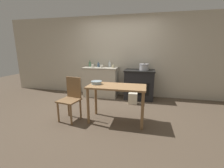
{
  "coord_description": "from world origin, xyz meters",
  "views": [
    {
      "loc": [
        0.87,
        -3.3,
        1.51
      ],
      "look_at": [
        0.0,
        0.44,
        0.62
      ],
      "focal_mm": 24.0,
      "sensor_mm": 36.0,
      "label": 1
    }
  ],
  "objects_px": {
    "bottle_far_left": "(110,64)",
    "bottle_left": "(90,64)",
    "cup_center_right": "(113,66)",
    "stove": "(139,84)",
    "cup_center": "(102,67)",
    "stock_pot": "(144,67)",
    "flour_sack": "(133,98)",
    "cup_center_left": "(92,66)",
    "work_table": "(117,92)",
    "bottle_mid_left": "(98,65)",
    "mixing_bowl_large": "(96,82)",
    "chair": "(71,97)"
  },
  "relations": [
    {
      "from": "bottle_left",
      "to": "cup_center",
      "type": "xyz_separation_m",
      "value": [
        0.5,
        -0.29,
        -0.03
      ]
    },
    {
      "from": "mixing_bowl_large",
      "to": "bottle_mid_left",
      "type": "xyz_separation_m",
      "value": [
        -0.49,
        1.64,
        0.19
      ]
    },
    {
      "from": "stock_pot",
      "to": "cup_center_right",
      "type": "distance_m",
      "value": 0.95
    },
    {
      "from": "mixing_bowl_large",
      "to": "cup_center",
      "type": "height_order",
      "value": "cup_center"
    },
    {
      "from": "chair",
      "to": "cup_center_left",
      "type": "relative_size",
      "value": 9.72
    },
    {
      "from": "work_table",
      "to": "mixing_bowl_large",
      "type": "relative_size",
      "value": 5.06
    },
    {
      "from": "flour_sack",
      "to": "bottle_left",
      "type": "height_order",
      "value": "bottle_left"
    },
    {
      "from": "chair",
      "to": "bottle_left",
      "type": "xyz_separation_m",
      "value": [
        -0.28,
        1.89,
        0.53
      ]
    },
    {
      "from": "bottle_left",
      "to": "bottle_mid_left",
      "type": "relative_size",
      "value": 1.19
    },
    {
      "from": "bottle_far_left",
      "to": "bottle_left",
      "type": "distance_m",
      "value": 0.66
    },
    {
      "from": "stock_pot",
      "to": "bottle_left",
      "type": "xyz_separation_m",
      "value": [
        -1.77,
        0.13,
        0.03
      ]
    },
    {
      "from": "flour_sack",
      "to": "stock_pot",
      "type": "xyz_separation_m",
      "value": [
        0.26,
        0.5,
        0.84
      ]
    },
    {
      "from": "stove",
      "to": "cup_center",
      "type": "relative_size",
      "value": 9.74
    },
    {
      "from": "work_table",
      "to": "bottle_mid_left",
      "type": "xyz_separation_m",
      "value": [
        -0.94,
        1.69,
        0.36
      ]
    },
    {
      "from": "bottle_left",
      "to": "cup_center",
      "type": "bearing_deg",
      "value": -30.45
    },
    {
      "from": "chair",
      "to": "bottle_left",
      "type": "bearing_deg",
      "value": 108.38
    },
    {
      "from": "cup_center_left",
      "to": "work_table",
      "type": "bearing_deg",
      "value": -54.86
    },
    {
      "from": "bottle_far_left",
      "to": "bottle_mid_left",
      "type": "distance_m",
      "value": 0.36
    },
    {
      "from": "bottle_mid_left",
      "to": "bottle_left",
      "type": "bearing_deg",
      "value": 165.94
    },
    {
      "from": "flour_sack",
      "to": "cup_center_right",
      "type": "distance_m",
      "value": 1.19
    },
    {
      "from": "flour_sack",
      "to": "cup_center_left",
      "type": "bearing_deg",
      "value": 162.58
    },
    {
      "from": "bottle_far_left",
      "to": "cup_center",
      "type": "bearing_deg",
      "value": -115.42
    },
    {
      "from": "cup_center_left",
      "to": "cup_center",
      "type": "distance_m",
      "value": 0.34
    },
    {
      "from": "stove",
      "to": "bottle_mid_left",
      "type": "distance_m",
      "value": 1.43
    },
    {
      "from": "stove",
      "to": "cup_center_right",
      "type": "distance_m",
      "value": 0.98
    },
    {
      "from": "work_table",
      "to": "bottle_far_left",
      "type": "bearing_deg",
      "value": 108.34
    },
    {
      "from": "bottle_left",
      "to": "bottle_mid_left",
      "type": "height_order",
      "value": "bottle_left"
    },
    {
      "from": "stove",
      "to": "cup_center",
      "type": "bearing_deg",
      "value": -171.59
    },
    {
      "from": "stove",
      "to": "cup_center_right",
      "type": "height_order",
      "value": "cup_center_right"
    },
    {
      "from": "cup_center",
      "to": "mixing_bowl_large",
      "type": "bearing_deg",
      "value": -77.58
    },
    {
      "from": "bottle_far_left",
      "to": "cup_center",
      "type": "xyz_separation_m",
      "value": [
        -0.16,
        -0.34,
        -0.03
      ]
    },
    {
      "from": "mixing_bowl_large",
      "to": "cup_center",
      "type": "relative_size",
      "value": 2.53
    },
    {
      "from": "bottle_left",
      "to": "stove",
      "type": "bearing_deg",
      "value": -4.27
    },
    {
      "from": "work_table",
      "to": "bottle_mid_left",
      "type": "distance_m",
      "value": 1.97
    },
    {
      "from": "work_table",
      "to": "flour_sack",
      "type": "bearing_deg",
      "value": 78.06
    },
    {
      "from": "flour_sack",
      "to": "cup_center_right",
      "type": "height_order",
      "value": "cup_center_right"
    },
    {
      "from": "cup_center_right",
      "to": "cup_center",
      "type": "bearing_deg",
      "value": -154.64
    },
    {
      "from": "mixing_bowl_large",
      "to": "cup_center_left",
      "type": "relative_size",
      "value": 2.46
    },
    {
      "from": "cup_center",
      "to": "stock_pot",
      "type": "bearing_deg",
      "value": 7.09
    },
    {
      "from": "chair",
      "to": "cup_center_right",
      "type": "relative_size",
      "value": 10.32
    },
    {
      "from": "stove",
      "to": "cup_center_left",
      "type": "height_order",
      "value": "cup_center_left"
    },
    {
      "from": "bottle_left",
      "to": "work_table",
      "type": "bearing_deg",
      "value": -54.51
    },
    {
      "from": "flour_sack",
      "to": "cup_center_right",
      "type": "bearing_deg",
      "value": 144.35
    },
    {
      "from": "work_table",
      "to": "flour_sack",
      "type": "xyz_separation_m",
      "value": [
        0.24,
        1.14,
        -0.5
      ]
    },
    {
      "from": "bottle_left",
      "to": "cup_center_right",
      "type": "bearing_deg",
      "value": -9.61
    },
    {
      "from": "bottle_far_left",
      "to": "cup_center_right",
      "type": "bearing_deg",
      "value": -49.79
    },
    {
      "from": "bottle_mid_left",
      "to": "cup_center",
      "type": "distance_m",
      "value": 0.27
    },
    {
      "from": "mixing_bowl_large",
      "to": "bottle_mid_left",
      "type": "distance_m",
      "value": 1.73
    },
    {
      "from": "stove",
      "to": "mixing_bowl_large",
      "type": "relative_size",
      "value": 3.85
    },
    {
      "from": "cup_center_left",
      "to": "cup_center_right",
      "type": "distance_m",
      "value": 0.66
    }
  ]
}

